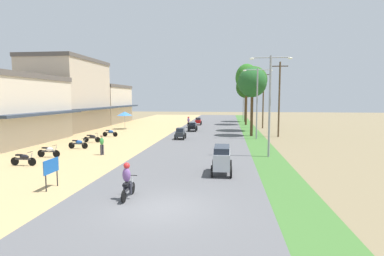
# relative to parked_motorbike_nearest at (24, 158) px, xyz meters

# --- Properties ---
(ground_plane) EXTENTS (180.00, 180.00, 0.00)m
(ground_plane) POSITION_rel_parked_motorbike_nearest_xyz_m (10.86, -6.86, -0.55)
(ground_plane) COLOR #7A6B4C
(road_strip) EXTENTS (9.00, 140.00, 0.08)m
(road_strip) POSITION_rel_parked_motorbike_nearest_xyz_m (10.86, -6.86, -0.51)
(road_strip) COLOR #565659
(road_strip) RESTS_ON ground
(median_strip) EXTENTS (2.40, 140.00, 0.06)m
(median_strip) POSITION_rel_parked_motorbike_nearest_xyz_m (16.56, -6.86, -0.52)
(median_strip) COLOR #3D6B2D
(median_strip) RESTS_ON ground
(shophouse_mid) EXTENTS (8.73, 12.87, 10.10)m
(shophouse_mid) POSITION_rel_parked_motorbike_nearest_xyz_m (-9.13, 23.09, 4.50)
(shophouse_mid) COLOR #C6B299
(shophouse_mid) RESTS_ON ground
(shophouse_far) EXTENTS (8.26, 11.44, 6.90)m
(shophouse_far) POSITION_rel_parked_motorbike_nearest_xyz_m (-9.12, 35.94, 2.91)
(shophouse_far) COLOR beige
(shophouse_far) RESTS_ON ground
(parked_motorbike_nearest) EXTENTS (1.80, 0.54, 0.94)m
(parked_motorbike_nearest) POSITION_rel_parked_motorbike_nearest_xyz_m (0.00, 0.00, 0.00)
(parked_motorbike_nearest) COLOR black
(parked_motorbike_nearest) RESTS_ON dirt_shoulder
(parked_motorbike_second) EXTENTS (1.80, 0.54, 0.94)m
(parked_motorbike_second) POSITION_rel_parked_motorbike_nearest_xyz_m (-0.02, 2.99, 0.00)
(parked_motorbike_second) COLOR black
(parked_motorbike_second) RESTS_ON dirt_shoulder
(parked_motorbike_third) EXTENTS (1.80, 0.54, 0.94)m
(parked_motorbike_third) POSITION_rel_parked_motorbike_nearest_xyz_m (0.29, 7.06, 0.00)
(parked_motorbike_third) COLOR black
(parked_motorbike_third) RESTS_ON dirt_shoulder
(parked_motorbike_fourth) EXTENTS (1.80, 0.54, 0.94)m
(parked_motorbike_fourth) POSITION_rel_parked_motorbike_nearest_xyz_m (-0.21, 10.97, 0.00)
(parked_motorbike_fourth) COLOR black
(parked_motorbike_fourth) RESTS_ON dirt_shoulder
(parked_motorbike_fifth) EXTENTS (1.80, 0.54, 0.94)m
(parked_motorbike_fifth) POSITION_rel_parked_motorbike_nearest_xyz_m (-0.13, 15.71, 0.00)
(parked_motorbike_fifth) COLOR black
(parked_motorbike_fifth) RESTS_ON dirt_shoulder
(street_signboard) EXTENTS (0.06, 1.30, 1.50)m
(street_signboard) POSITION_rel_parked_motorbike_nearest_xyz_m (4.84, -4.76, 0.55)
(street_signboard) COLOR #262628
(street_signboard) RESTS_ON dirt_shoulder
(vendor_umbrella) EXTENTS (2.20, 2.20, 2.52)m
(vendor_umbrella) POSITION_rel_parked_motorbike_nearest_xyz_m (-1.38, 24.53, 1.75)
(vendor_umbrella) COLOR #99999E
(vendor_umbrella) RESTS_ON dirt_shoulder
(pedestrian_on_shoulder) EXTENTS (0.38, 0.43, 1.62)m
(pedestrian_on_shoulder) POSITION_rel_parked_motorbike_nearest_xyz_m (3.62, 4.37, 0.41)
(pedestrian_on_shoulder) COLOR #33333D
(pedestrian_on_shoulder) RESTS_ON dirt_shoulder
(median_tree_nearest) EXTENTS (3.37, 3.37, 8.07)m
(median_tree_nearest) POSITION_rel_parked_motorbike_nearest_xyz_m (16.29, 18.37, 5.78)
(median_tree_nearest) COLOR #4C351E
(median_tree_nearest) RESTS_ON median_strip
(median_tree_second) EXTENTS (3.84, 3.84, 8.76)m
(median_tree_second) POSITION_rel_parked_motorbike_nearest_xyz_m (16.77, 23.91, 6.44)
(median_tree_second) COLOR #4C351E
(median_tree_second) RESTS_ON median_strip
(median_tree_third) EXTENTS (3.67, 3.67, 10.11)m
(median_tree_third) POSITION_rel_parked_motorbike_nearest_xyz_m (16.48, 33.65, 7.29)
(median_tree_third) COLOR #4C351E
(median_tree_third) RESTS_ON median_strip
(median_tree_fourth) EXTENTS (3.59, 3.59, 8.52)m
(median_tree_fourth) POSITION_rel_parked_motorbike_nearest_xyz_m (16.71, 40.55, 5.98)
(median_tree_fourth) COLOR #4C351E
(median_tree_fourth) RESTS_ON median_strip
(streetlamp_near) EXTENTS (3.16, 0.20, 7.68)m
(streetlamp_near) POSITION_rel_parked_motorbike_nearest_xyz_m (16.66, 5.22, 3.94)
(streetlamp_near) COLOR gray
(streetlamp_near) RESTS_ON median_strip
(streetlamp_mid) EXTENTS (3.16, 0.20, 7.70)m
(streetlamp_mid) POSITION_rel_parked_motorbike_nearest_xyz_m (16.66, 15.82, 3.95)
(streetlamp_mid) COLOR gray
(streetlamp_mid) RESTS_ON median_strip
(streetlamp_far) EXTENTS (3.16, 0.20, 7.44)m
(streetlamp_far) POSITION_rel_parked_motorbike_nearest_xyz_m (16.66, 37.01, 3.81)
(streetlamp_far) COLOR gray
(streetlamp_far) RESTS_ON median_strip
(streetlamp_farthest) EXTENTS (3.16, 0.20, 7.04)m
(streetlamp_farthest) POSITION_rel_parked_motorbike_nearest_xyz_m (16.66, 47.55, 3.61)
(streetlamp_farthest) COLOR gray
(streetlamp_farthest) RESTS_ON median_strip
(utility_pole_near) EXTENTS (1.80, 0.20, 8.51)m
(utility_pole_near) POSITION_rel_parked_motorbike_nearest_xyz_m (18.70, 28.64, 3.89)
(utility_pole_near) COLOR brown
(utility_pole_near) RESTS_ON ground
(utility_pole_far) EXTENTS (1.80, 0.20, 8.71)m
(utility_pole_far) POSITION_rel_parked_motorbike_nearest_xyz_m (19.40, 18.22, 3.99)
(utility_pole_far) COLOR brown
(utility_pole_far) RESTS_ON ground
(car_van_silver) EXTENTS (1.19, 2.41, 1.67)m
(car_van_silver) POSITION_rel_parked_motorbike_nearest_xyz_m (13.19, -0.80, 0.47)
(car_van_silver) COLOR #B7BCC1
(car_van_silver) RESTS_ON road_strip
(car_hatchback_charcoal) EXTENTS (1.04, 2.00, 1.23)m
(car_hatchback_charcoal) POSITION_rel_parked_motorbike_nearest_xyz_m (8.35, 14.39, 0.19)
(car_hatchback_charcoal) COLOR #282D33
(car_hatchback_charcoal) RESTS_ON road_strip
(car_sedan_black) EXTENTS (1.10, 2.26, 1.19)m
(car_sedan_black) POSITION_rel_parked_motorbike_nearest_xyz_m (8.77, 22.64, 0.19)
(car_sedan_black) COLOR black
(car_sedan_black) RESTS_ON road_strip
(car_hatchback_red) EXTENTS (1.04, 2.00, 1.23)m
(car_hatchback_red) POSITION_rel_parked_motorbike_nearest_xyz_m (8.56, 32.47, 0.19)
(car_hatchback_red) COLOR red
(car_hatchback_red) RESTS_ON road_strip
(motorbike_foreground_rider) EXTENTS (0.54, 1.80, 1.66)m
(motorbike_foreground_rider) POSITION_rel_parked_motorbike_nearest_xyz_m (9.11, -5.86, 0.30)
(motorbike_foreground_rider) COLOR black
(motorbike_foreground_rider) RESTS_ON road_strip
(motorbike_ahead_second) EXTENTS (0.54, 1.80, 1.66)m
(motorbike_ahead_second) POSITION_rel_parked_motorbike_nearest_xyz_m (7.52, 27.97, 0.30)
(motorbike_ahead_second) COLOR black
(motorbike_ahead_second) RESTS_ON road_strip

